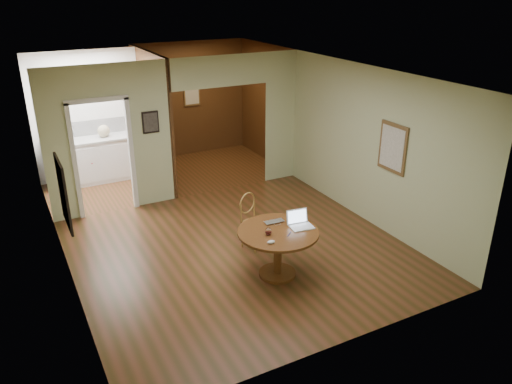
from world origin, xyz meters
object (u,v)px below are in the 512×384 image
chair (251,217)px  closed_laptop (275,223)px  open_laptop (299,222)px  dining_table (278,243)px

chair → closed_laptop: (0.01, -0.75, 0.23)m
closed_laptop → open_laptop: bearing=-35.7°
dining_table → open_laptop: open_laptop is taller
closed_laptop → chair: bearing=93.7°
dining_table → chair: 0.96m
chair → closed_laptop: bearing=-110.4°
chair → open_laptop: (0.28, -0.96, 0.28)m
dining_table → open_laptop: (0.35, -0.01, 0.25)m
dining_table → open_laptop: size_ratio=3.32×
dining_table → open_laptop: 0.43m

